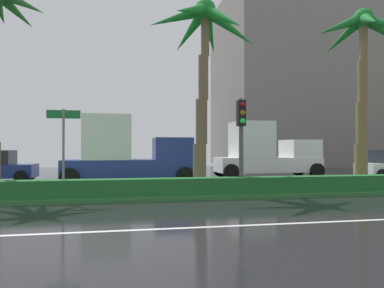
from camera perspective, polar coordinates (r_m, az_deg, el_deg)
ground_plane at (r=15.10m, az=-14.05°, el=-7.79°), size 90.00×42.00×0.10m
near_lane_divider_stripe at (r=8.21m, az=-16.93°, el=-13.42°), size 81.00×0.14×0.01m
median_strip at (r=14.10m, az=-14.28°, el=-7.79°), size 85.50×4.00×0.15m
median_hedge at (r=12.67m, az=-14.67°, el=-6.88°), size 76.50×0.70×0.60m
palm_tree_centre_left at (r=15.56m, az=1.85°, el=16.06°), size 4.85×4.57×8.00m
palm_tree_centre at (r=18.80m, az=25.83°, el=13.48°), size 4.46×4.23×8.20m
traffic_signal_median_right at (r=13.31m, az=7.94°, el=2.59°), size 0.28×0.43×3.53m
street_name_sign at (r=12.72m, az=-19.98°, el=0.52°), size 1.10×0.08×3.00m
box_truck_lead at (r=18.20m, az=-10.35°, el=-1.55°), size 6.40×2.64×3.46m
box_truck_following at (r=22.56m, az=11.83°, el=-1.39°), size 6.40×2.64×3.46m
building_far_right at (r=41.72m, az=18.62°, el=9.13°), size 19.78×12.39×17.86m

